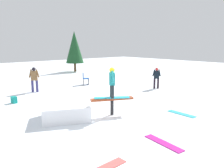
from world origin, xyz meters
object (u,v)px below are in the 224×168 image
rail_feature (112,101)px  main_rider_on_rail (112,83)px  bystander_brown (34,78)px  loose_snowboard_cyan (181,114)px  loose_snowboard_magenta (163,143)px  backpack_on_snow (14,100)px  folding_chair (85,79)px  bystander_black (156,77)px  pine_tree_far (74,47)px

rail_feature → main_rider_on_rail: main_rider_on_rail is taller
bystander_brown → loose_snowboard_cyan: bearing=-33.2°
loose_snowboard_magenta → backpack_on_snow: backpack_on_snow is taller
main_rider_on_rail → loose_snowboard_cyan: main_rider_on_rail is taller
loose_snowboard_magenta → rail_feature: bearing=-4.4°
main_rider_on_rail → backpack_on_snow: 5.47m
rail_feature → backpack_on_snow: bearing=144.6°
folding_chair → backpack_on_snow: bearing=137.8°
rail_feature → loose_snowboard_magenta: (-0.62, -3.07, -0.60)m
rail_feature → loose_snowboard_magenta: rail_feature is taller
bystander_black → bystander_brown: size_ratio=0.90×
main_rider_on_rail → bystander_brown: bearing=130.1°
bystander_brown → loose_snowboard_cyan: (2.98, -8.45, -0.86)m
main_rider_on_rail → pine_tree_far: 15.20m
main_rider_on_rail → folding_chair: main_rider_on_rail is taller
pine_tree_far → rail_feature: bearing=-116.1°
main_rider_on_rail → loose_snowboard_cyan: (2.32, -1.90, -1.36)m
backpack_on_snow → bystander_black: bearing=68.3°
pine_tree_far → main_rider_on_rail: bearing=-116.1°
folding_chair → backpack_on_snow: 5.92m
bystander_brown → main_rider_on_rail: bearing=-46.9°
bystander_black → loose_snowboard_magenta: bearing=-102.7°
bystander_brown → folding_chair: size_ratio=1.77×
loose_snowboard_magenta → backpack_on_snow: (-1.89, 7.77, 0.16)m
bystander_brown → backpack_on_snow: (-1.85, -1.84, -0.70)m
folding_chair → loose_snowboard_cyan: bearing=-155.5°
bystander_black → loose_snowboard_cyan: size_ratio=1.12×
loose_snowboard_magenta → backpack_on_snow: size_ratio=4.05×
main_rider_on_rail → backpack_on_snow: (-2.51, 4.71, -1.20)m
main_rider_on_rail → pine_tree_far: bearing=98.2°
loose_snowboard_cyan → loose_snowboard_magenta: bearing=112.9°
loose_snowboard_magenta → folding_chair: 10.29m
main_rider_on_rail → loose_snowboard_cyan: bearing=-5.1°
rail_feature → folding_chair: bearing=90.9°
folding_chair → backpack_on_snow: (-5.63, -1.81, -0.24)m
loose_snowboard_cyan → backpack_on_snow: 8.18m
backpack_on_snow → rail_feature: bearing=22.9°
main_rider_on_rail → folding_chair: size_ratio=1.58×
loose_snowboard_magenta → backpack_on_snow: bearing=20.6°
loose_snowboard_magenta → pine_tree_far: pine_tree_far is taller
loose_snowboard_magenta → loose_snowboard_cyan: bearing=-61.3°
main_rider_on_rail → loose_snowboard_magenta: size_ratio=1.01×
bystander_brown → folding_chair: bearing=36.9°
bystander_black → loose_snowboard_magenta: 8.44m
backpack_on_snow → main_rider_on_rail: bearing=22.9°
rail_feature → bystander_black: 6.33m
bystander_black → loose_snowboard_cyan: bearing=-92.9°
rail_feature → bystander_brown: size_ratio=1.12×
rail_feature → folding_chair: folding_chair is taller
rail_feature → bystander_brown: 6.59m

